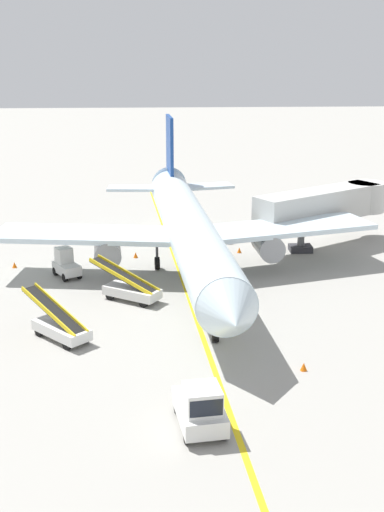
{
  "coord_description": "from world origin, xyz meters",
  "views": [
    {
      "loc": [
        -3.43,
        -34.03,
        16.23
      ],
      "look_at": [
        -1.0,
        10.14,
        2.5
      ],
      "focal_mm": 48.3,
      "sensor_mm": 36.0,
      "label": 1
    }
  ],
  "objects_px": {
    "belt_loader_forward_hold": "(130,289)",
    "belt_loader_aft_hold": "(60,326)",
    "baggage_tug_near_wing": "(66,264)",
    "pushback_tug": "(201,408)",
    "airliner": "(189,229)",
    "ground_crew_marshaller": "(214,319)",
    "safety_cone_tail_area": "(14,265)",
    "safety_cone_nose_right": "(239,250)",
    "safety_cone_wingtip_right": "(136,255)",
    "safety_cone_wingtip_left": "(304,367)",
    "jet_bridge": "(330,204)"
  },
  "relations": [
    {
      "from": "belt_loader_forward_hold",
      "to": "safety_cone_wingtip_right",
      "type": "xyz_separation_m",
      "value": [
        0.1,
        9.39,
        -0.56
      ]
    },
    {
      "from": "ground_crew_marshaller",
      "to": "safety_cone_tail_area",
      "type": "height_order",
      "value": "ground_crew_marshaller"
    },
    {
      "from": "pushback_tug",
      "to": "belt_loader_aft_hold",
      "type": "distance_m",
      "value": 12.4
    },
    {
      "from": "airliner",
      "to": "safety_cone_wingtip_left",
      "type": "height_order",
      "value": "airliner"
    },
    {
      "from": "ground_crew_marshaller",
      "to": "safety_cone_nose_right",
      "type": "distance_m",
      "value": 16.4
    },
    {
      "from": "baggage_tug_near_wing",
      "to": "safety_cone_wingtip_left",
      "type": "height_order",
      "value": "baggage_tug_near_wing"
    },
    {
      "from": "safety_cone_wingtip_right",
      "to": "pushback_tug",
      "type": "bearing_deg",
      "value": -82.27
    },
    {
      "from": "jet_bridge",
      "to": "belt_loader_aft_hold",
      "type": "height_order",
      "value": "jet_bridge"
    },
    {
      "from": "belt_loader_forward_hold",
      "to": "safety_cone_nose_right",
      "type": "bearing_deg",
      "value": 50.6
    },
    {
      "from": "safety_cone_tail_area",
      "to": "belt_loader_aft_hold",
      "type": "bearing_deg",
      "value": -68.96
    },
    {
      "from": "pushback_tug",
      "to": "baggage_tug_near_wing",
      "type": "height_order",
      "value": "pushback_tug"
    },
    {
      "from": "jet_bridge",
      "to": "ground_crew_marshaller",
      "type": "xyz_separation_m",
      "value": [
        -11.12,
        -17.79,
        -2.63
      ]
    },
    {
      "from": "belt_loader_aft_hold",
      "to": "ground_crew_marshaller",
      "type": "relative_size",
      "value": 2.64
    },
    {
      "from": "belt_loader_forward_hold",
      "to": "airliner",
      "type": "bearing_deg",
      "value": 51.14
    },
    {
      "from": "baggage_tug_near_wing",
      "to": "safety_cone_tail_area",
      "type": "bearing_deg",
      "value": 151.41
    },
    {
      "from": "pushback_tug",
      "to": "safety_cone_wingtip_left",
      "type": "height_order",
      "value": "pushback_tug"
    },
    {
      "from": "pushback_tug",
      "to": "baggage_tug_near_wing",
      "type": "bearing_deg",
      "value": 111.64
    },
    {
      "from": "belt_loader_aft_hold",
      "to": "safety_cone_nose_right",
      "type": "height_order",
      "value": "belt_loader_aft_hold"
    },
    {
      "from": "pushback_tug",
      "to": "safety_cone_wingtip_left",
      "type": "relative_size",
      "value": 8.68
    },
    {
      "from": "belt_loader_aft_hold",
      "to": "safety_cone_wingtip_left",
      "type": "xyz_separation_m",
      "value": [
        13.07,
        -4.72,
        -0.56
      ]
    },
    {
      "from": "ground_crew_marshaller",
      "to": "safety_cone_nose_right",
      "type": "xyz_separation_m",
      "value": [
        3.43,
        16.02,
        -0.69
      ]
    },
    {
      "from": "belt_loader_forward_hold",
      "to": "safety_cone_wingtip_left",
      "type": "distance_m",
      "value": 14.18
    },
    {
      "from": "belt_loader_forward_hold",
      "to": "safety_cone_tail_area",
      "type": "xyz_separation_m",
      "value": [
        -8.97,
        7.36,
        -0.56
      ]
    },
    {
      "from": "jet_bridge",
      "to": "airliner",
      "type": "bearing_deg",
      "value": -149.91
    },
    {
      "from": "safety_cone_nose_right",
      "to": "safety_cone_tail_area",
      "type": "height_order",
      "value": "same"
    },
    {
      "from": "baggage_tug_near_wing",
      "to": "safety_cone_wingtip_left",
      "type": "relative_size",
      "value": 6.2
    },
    {
      "from": "safety_cone_nose_right",
      "to": "baggage_tug_near_wing",
      "type": "bearing_deg",
      "value": -158.65
    },
    {
      "from": "airliner",
      "to": "safety_cone_wingtip_right",
      "type": "height_order",
      "value": "airliner"
    },
    {
      "from": "airliner",
      "to": "ground_crew_marshaller",
      "type": "relative_size",
      "value": 20.79
    },
    {
      "from": "pushback_tug",
      "to": "safety_cone_wingtip_right",
      "type": "height_order",
      "value": "pushback_tug"
    },
    {
      "from": "jet_bridge",
      "to": "ground_crew_marshaller",
      "type": "relative_size",
      "value": 7.18
    },
    {
      "from": "safety_cone_wingtip_right",
      "to": "jet_bridge",
      "type": "bearing_deg",
      "value": 9.44
    },
    {
      "from": "pushback_tug",
      "to": "safety_cone_tail_area",
      "type": "distance_m",
      "value": 26.5
    },
    {
      "from": "pushback_tug",
      "to": "ground_crew_marshaller",
      "type": "bearing_deg",
      "value": 81.85
    },
    {
      "from": "belt_loader_forward_hold",
      "to": "belt_loader_aft_hold",
      "type": "height_order",
      "value": "same"
    },
    {
      "from": "ground_crew_marshaller",
      "to": "safety_cone_wingtip_left",
      "type": "xyz_separation_m",
      "value": [
        4.24,
        -4.99,
        -0.69
      ]
    },
    {
      "from": "safety_cone_wingtip_left",
      "to": "belt_loader_aft_hold",
      "type": "bearing_deg",
      "value": 160.15
    },
    {
      "from": "airliner",
      "to": "baggage_tug_near_wing",
      "type": "bearing_deg",
      "value": 179.87
    },
    {
      "from": "safety_cone_nose_right",
      "to": "safety_cone_wingtip_left",
      "type": "bearing_deg",
      "value": -87.81
    },
    {
      "from": "ground_crew_marshaller",
      "to": "safety_cone_wingtip_left",
      "type": "height_order",
      "value": "ground_crew_marshaller"
    },
    {
      "from": "airliner",
      "to": "safety_cone_nose_right",
      "type": "distance_m",
      "value": 7.5
    },
    {
      "from": "jet_bridge",
      "to": "safety_cone_wingtip_right",
      "type": "relative_size",
      "value": 27.74
    },
    {
      "from": "belt_loader_forward_hold",
      "to": "belt_loader_aft_hold",
      "type": "xyz_separation_m",
      "value": [
        -3.82,
        -6.01,
        0.0
      ]
    },
    {
      "from": "belt_loader_forward_hold",
      "to": "safety_cone_nose_right",
      "type": "xyz_separation_m",
      "value": [
        8.45,
        10.28,
        -0.56
      ]
    },
    {
      "from": "pushback_tug",
      "to": "belt_loader_aft_hold",
      "type": "bearing_deg",
      "value": 126.46
    },
    {
      "from": "jet_bridge",
      "to": "safety_cone_nose_right",
      "type": "xyz_separation_m",
      "value": [
        -7.69,
        -1.77,
        -3.32
      ]
    },
    {
      "from": "airliner",
      "to": "safety_cone_wingtip_right",
      "type": "distance_m",
      "value": 6.69
    },
    {
      "from": "belt_loader_forward_hold",
      "to": "safety_cone_nose_right",
      "type": "height_order",
      "value": "belt_loader_forward_hold"
    },
    {
      "from": "baggage_tug_near_wing",
      "to": "pushback_tug",
      "type": "bearing_deg",
      "value": -68.36
    },
    {
      "from": "baggage_tug_near_wing",
      "to": "airliner",
      "type": "bearing_deg",
      "value": -0.13
    }
  ]
}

